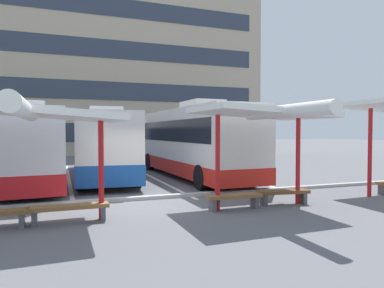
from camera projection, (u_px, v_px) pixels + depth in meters
name	position (u px, v px, depth m)	size (l,w,h in m)	color
ground_plane	(140.00, 204.00, 11.26)	(160.00, 160.00, 0.00)	slate
terminal_building	(82.00, 62.00, 40.19)	(38.13, 14.16, 23.05)	tan
coach_bus_0	(25.00, 148.00, 15.30)	(3.24, 10.50, 3.48)	silver
coach_bus_1	(105.00, 145.00, 18.52)	(3.48, 12.13, 3.46)	silver
coach_bus_2	(191.00, 142.00, 17.97)	(2.75, 11.12, 3.74)	silver
lane_stripe_1	(69.00, 179.00, 17.17)	(0.16, 14.00, 0.01)	white
lane_stripe_2	(149.00, 176.00, 18.55)	(0.16, 14.00, 0.01)	white
lane_stripe_3	(218.00, 173.00, 19.93)	(0.16, 14.00, 0.01)	white
waiting_shelter_1	(28.00, 114.00, 8.35)	(4.38, 5.25, 3.01)	red
bench_2	(70.00, 209.00, 8.97)	(1.93, 0.42, 0.45)	brown
waiting_shelter_2	(265.00, 115.00, 10.51)	(3.81, 4.63, 3.05)	red
bench_3	(234.00, 198.00, 10.47)	(1.68, 0.44, 0.45)	brown
bench_4	(284.00, 194.00, 11.19)	(1.68, 0.64, 0.45)	brown
platform_kerb	(135.00, 198.00, 11.89)	(44.00, 0.24, 0.12)	#ADADA8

